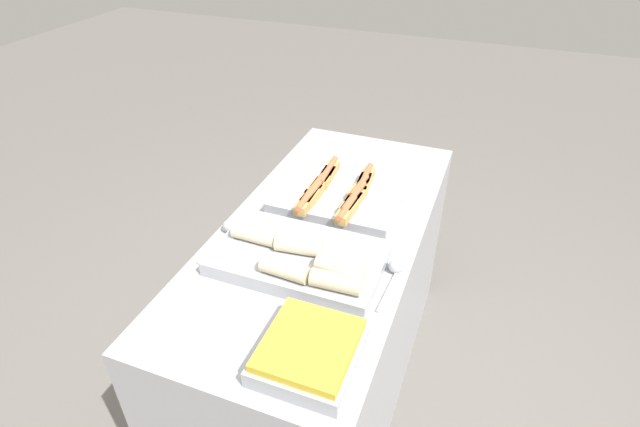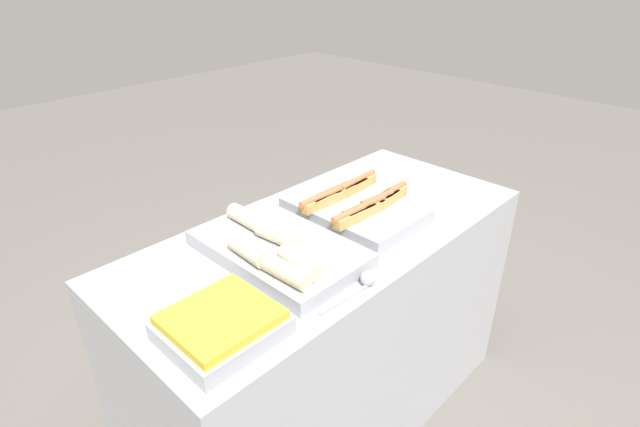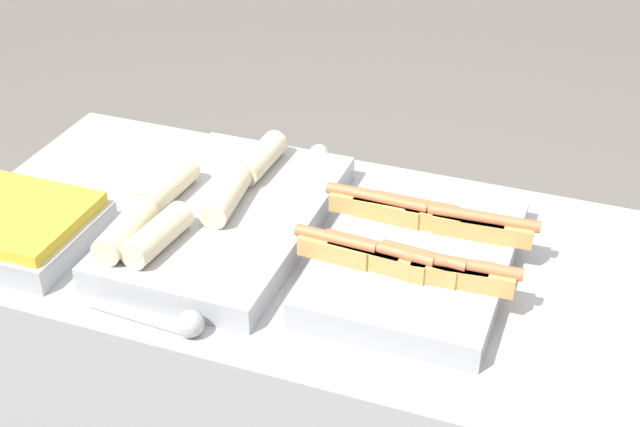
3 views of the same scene
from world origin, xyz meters
The scene contains 7 objects.
ground_plane centered at (0.00, 0.00, 0.00)m, with size 12.00×12.00×0.00m, color slate.
counter centered at (0.00, 0.00, 0.45)m, with size 1.53×0.70×0.90m.
tray_hotdogs centered at (0.15, 0.00, 0.94)m, with size 0.41×0.47×0.10m.
tray_wraps centered at (-0.24, -0.01, 0.94)m, with size 0.33×0.55×0.10m.
tray_side_front centered at (-0.58, -0.18, 0.94)m, with size 0.28×0.25×0.07m.
serving_spoon_near centered at (-0.17, -0.30, 0.92)m, with size 0.22×0.05×0.05m.
serving_spoon_far centered at (-0.17, 0.30, 0.92)m, with size 0.22×0.05×0.05m.
Camera 2 is at (-1.11, -1.03, 1.77)m, focal length 28.00 mm.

